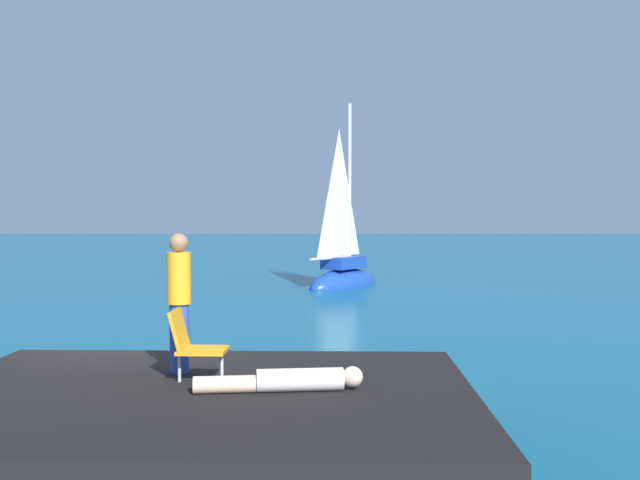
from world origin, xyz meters
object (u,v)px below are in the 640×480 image
(sailboat_near, at_px, (344,276))
(person_standing, at_px, (179,298))
(beach_chair, at_px, (192,342))
(person_sunbather, at_px, (288,381))

(sailboat_near, bearing_deg, person_standing, -152.25)
(sailboat_near, xyz_separation_m, person_standing, (-2.45, -17.48, 1.21))
(beach_chair, bearing_deg, person_standing, 117.35)
(person_sunbather, relative_size, person_standing, 1.09)
(person_sunbather, height_order, beach_chair, beach_chair)
(person_standing, height_order, beach_chair, person_standing)
(sailboat_near, height_order, person_standing, sailboat_near)
(person_sunbather, distance_m, beach_chair, 1.20)
(sailboat_near, xyz_separation_m, beach_chair, (-2.22, -17.98, 0.78))
(person_standing, bearing_deg, sailboat_near, -48.59)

